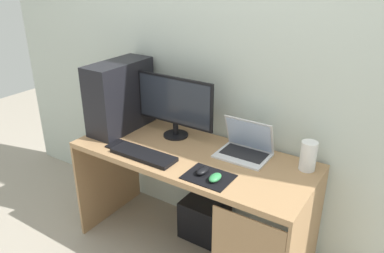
{
  "coord_description": "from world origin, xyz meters",
  "views": [
    {
      "loc": [
        1.13,
        -1.73,
        1.83
      ],
      "look_at": [
        0.0,
        0.0,
        0.92
      ],
      "focal_mm": 35.39,
      "sensor_mm": 36.0,
      "label": 1
    }
  ],
  "objects_px": {
    "cell_phone": "(116,144)",
    "subwoofer": "(205,217)",
    "mouse_right": "(215,178)",
    "keyboard": "(144,155)",
    "pc_tower": "(120,96)",
    "mouse_left": "(203,171)",
    "speaker": "(308,156)",
    "monitor": "(174,104)",
    "laptop": "(245,148)"
  },
  "relations": [
    {
      "from": "pc_tower",
      "to": "speaker",
      "type": "bearing_deg",
      "value": 6.28
    },
    {
      "from": "pc_tower",
      "to": "cell_phone",
      "type": "distance_m",
      "value": 0.36
    },
    {
      "from": "laptop",
      "to": "mouse_right",
      "type": "xyz_separation_m",
      "value": [
        -0.0,
        -0.36,
        -0.02
      ]
    },
    {
      "from": "mouse_left",
      "to": "mouse_right",
      "type": "distance_m",
      "value": 0.1
    },
    {
      "from": "speaker",
      "to": "cell_phone",
      "type": "distance_m",
      "value": 1.18
    },
    {
      "from": "speaker",
      "to": "keyboard",
      "type": "bearing_deg",
      "value": -156.03
    },
    {
      "from": "keyboard",
      "to": "mouse_right",
      "type": "bearing_deg",
      "value": -0.57
    },
    {
      "from": "laptop",
      "to": "cell_phone",
      "type": "bearing_deg",
      "value": -156.19
    },
    {
      "from": "keyboard",
      "to": "cell_phone",
      "type": "distance_m",
      "value": 0.25
    },
    {
      "from": "mouse_right",
      "to": "subwoofer",
      "type": "distance_m",
      "value": 0.78
    },
    {
      "from": "pc_tower",
      "to": "laptop",
      "type": "distance_m",
      "value": 0.93
    },
    {
      "from": "pc_tower",
      "to": "monitor",
      "type": "relative_size",
      "value": 0.84
    },
    {
      "from": "mouse_right",
      "to": "cell_phone",
      "type": "distance_m",
      "value": 0.75
    },
    {
      "from": "pc_tower",
      "to": "mouse_right",
      "type": "height_order",
      "value": "pc_tower"
    },
    {
      "from": "mouse_right",
      "to": "cell_phone",
      "type": "height_order",
      "value": "mouse_right"
    },
    {
      "from": "pc_tower",
      "to": "laptop",
      "type": "height_order",
      "value": "pc_tower"
    },
    {
      "from": "pc_tower",
      "to": "keyboard",
      "type": "height_order",
      "value": "pc_tower"
    },
    {
      "from": "mouse_left",
      "to": "subwoofer",
      "type": "height_order",
      "value": "mouse_left"
    },
    {
      "from": "mouse_right",
      "to": "subwoofer",
      "type": "bearing_deg",
      "value": 126.95
    },
    {
      "from": "mouse_left",
      "to": "cell_phone",
      "type": "distance_m",
      "value": 0.66
    },
    {
      "from": "pc_tower",
      "to": "keyboard",
      "type": "distance_m",
      "value": 0.52
    },
    {
      "from": "pc_tower",
      "to": "mouse_left",
      "type": "distance_m",
      "value": 0.86
    },
    {
      "from": "laptop",
      "to": "mouse_left",
      "type": "height_order",
      "value": "laptop"
    },
    {
      "from": "laptop",
      "to": "subwoofer",
      "type": "distance_m",
      "value": 0.7
    },
    {
      "from": "mouse_right",
      "to": "speaker",
      "type": "bearing_deg",
      "value": 46.56
    },
    {
      "from": "keyboard",
      "to": "mouse_left",
      "type": "height_order",
      "value": "mouse_left"
    },
    {
      "from": "laptop",
      "to": "subwoofer",
      "type": "xyz_separation_m",
      "value": [
        -0.29,
        0.02,
        -0.64
      ]
    },
    {
      "from": "pc_tower",
      "to": "monitor",
      "type": "xyz_separation_m",
      "value": [
        0.39,
        0.09,
        -0.01
      ]
    },
    {
      "from": "mouse_right",
      "to": "keyboard",
      "type": "bearing_deg",
      "value": 179.43
    },
    {
      "from": "cell_phone",
      "to": "pc_tower",
      "type": "bearing_deg",
      "value": 123.6
    },
    {
      "from": "mouse_right",
      "to": "cell_phone",
      "type": "xyz_separation_m",
      "value": [
        -0.75,
        0.03,
        -0.02
      ]
    },
    {
      "from": "laptop",
      "to": "keyboard",
      "type": "height_order",
      "value": "laptop"
    },
    {
      "from": "pc_tower",
      "to": "cell_phone",
      "type": "bearing_deg",
      "value": -56.4
    },
    {
      "from": "pc_tower",
      "to": "monitor",
      "type": "bearing_deg",
      "value": 13.15
    },
    {
      "from": "pc_tower",
      "to": "subwoofer",
      "type": "height_order",
      "value": "pc_tower"
    },
    {
      "from": "pc_tower",
      "to": "keyboard",
      "type": "xyz_separation_m",
      "value": [
        0.4,
        -0.25,
        -0.23
      ]
    },
    {
      "from": "monitor",
      "to": "cell_phone",
      "type": "distance_m",
      "value": 0.46
    },
    {
      "from": "laptop",
      "to": "mouse_right",
      "type": "relative_size",
      "value": 3.22
    },
    {
      "from": "keyboard",
      "to": "pc_tower",
      "type": "bearing_deg",
      "value": 148.12
    },
    {
      "from": "mouse_right",
      "to": "pc_tower",
      "type": "bearing_deg",
      "value": 164.29
    },
    {
      "from": "pc_tower",
      "to": "speaker",
      "type": "height_order",
      "value": "pc_tower"
    },
    {
      "from": "cell_phone",
      "to": "subwoofer",
      "type": "distance_m",
      "value": 0.84
    },
    {
      "from": "speaker",
      "to": "cell_phone",
      "type": "relative_size",
      "value": 1.32
    },
    {
      "from": "monitor",
      "to": "subwoofer",
      "type": "bearing_deg",
      "value": 9.18
    },
    {
      "from": "monitor",
      "to": "mouse_left",
      "type": "distance_m",
      "value": 0.56
    },
    {
      "from": "monitor",
      "to": "laptop",
      "type": "height_order",
      "value": "monitor"
    },
    {
      "from": "pc_tower",
      "to": "mouse_left",
      "type": "bearing_deg",
      "value": -15.82
    },
    {
      "from": "speaker",
      "to": "cell_phone",
      "type": "bearing_deg",
      "value": -162.08
    },
    {
      "from": "pc_tower",
      "to": "subwoofer",
      "type": "bearing_deg",
      "value": 11.72
    },
    {
      "from": "mouse_right",
      "to": "subwoofer",
      "type": "relative_size",
      "value": 0.34
    }
  ]
}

